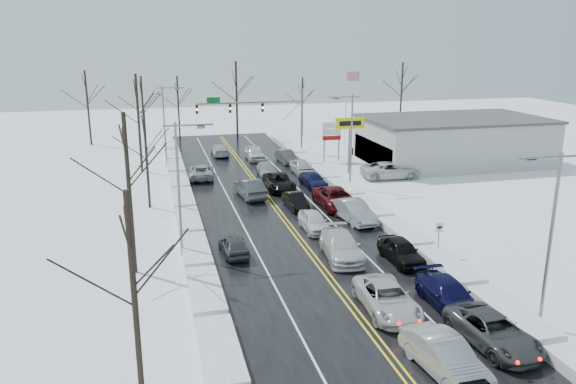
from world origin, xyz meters
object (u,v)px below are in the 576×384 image
object	(u,v)px
traffic_signal_mast	(262,111)
flagpole	(347,103)
tires_plus_sign	(350,127)
dealership_building	(453,140)
oncoming_car_0	(250,197)

from	to	relation	value
traffic_signal_mast	flagpole	size ratio (longest dim) A/B	1.33
tires_plus_sign	dealership_building	size ratio (longest dim) A/B	0.29
tires_plus_sign	oncoming_car_0	size ratio (longest dim) A/B	1.16
tires_plus_sign	flagpole	world-z (taller)	flagpole
traffic_signal_mast	tires_plus_sign	distance (m)	13.92
oncoming_car_0	flagpole	bearing A→B (deg)	-135.66
traffic_signal_mast	tires_plus_sign	bearing A→B (deg)	-59.54
oncoming_car_0	dealership_building	bearing A→B (deg)	-167.77
flagpole	traffic_signal_mast	bearing A→B (deg)	-170.27
dealership_building	flagpole	bearing A→B (deg)	126.27
flagpole	tires_plus_sign	bearing A→B (deg)	-108.44
oncoming_car_0	tires_plus_sign	bearing A→B (deg)	-157.21
flagpole	oncoming_car_0	xyz separation A→B (m)	(-16.72, -20.91, -5.93)
traffic_signal_mast	dealership_building	size ratio (longest dim) A/B	0.65
tires_plus_sign	dealership_building	distance (m)	13.82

